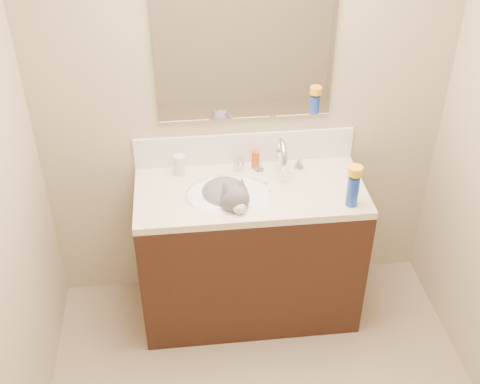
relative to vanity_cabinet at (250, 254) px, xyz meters
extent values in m
cube|color=tan|center=(0.00, 0.28, 0.84)|extent=(2.20, 0.04, 2.50)
cube|color=black|center=(0.00, 0.00, 0.00)|extent=(1.20, 0.55, 0.82)
cube|color=beige|center=(0.00, 0.00, 0.43)|extent=(1.20, 0.55, 0.04)
ellipsoid|color=white|center=(-0.12, -0.03, 0.38)|extent=(0.45, 0.36, 0.14)
cylinder|color=silver|center=(0.18, 0.18, 0.51)|extent=(0.04, 0.04, 0.11)
torus|color=silver|center=(0.18, 0.12, 0.56)|extent=(0.03, 0.20, 0.20)
cylinder|color=silver|center=(0.18, 0.04, 0.53)|extent=(0.03, 0.03, 0.06)
cone|color=silver|center=(0.07, 0.18, 0.48)|extent=(0.06, 0.06, 0.06)
cone|color=silver|center=(0.29, 0.18, 0.48)|extent=(0.06, 0.06, 0.06)
ellipsoid|color=#565356|center=(-0.13, -0.01, 0.40)|extent=(0.35, 0.38, 0.21)
ellipsoid|color=#565356|center=(-0.10, -0.15, 0.50)|extent=(0.18, 0.17, 0.14)
ellipsoid|color=#565356|center=(-0.11, -0.09, 0.46)|extent=(0.13, 0.13, 0.13)
cone|color=#565356|center=(-0.14, -0.14, 0.57)|extent=(0.08, 0.08, 0.09)
cone|color=#565356|center=(-0.06, -0.12, 0.57)|extent=(0.08, 0.09, 0.09)
ellipsoid|color=silver|center=(-0.08, -0.20, 0.48)|extent=(0.08, 0.07, 0.06)
ellipsoid|color=silver|center=(-0.11, -0.11, 0.40)|extent=(0.12, 0.09, 0.12)
sphere|color=#E6A495|center=(-0.07, -0.23, 0.48)|extent=(0.01, 0.01, 0.01)
cylinder|color=#565356|center=(-0.01, 0.01, 0.34)|extent=(0.14, 0.20, 0.04)
cube|color=white|center=(0.00, 0.26, 0.54)|extent=(1.20, 0.02, 0.18)
cube|color=white|center=(0.00, 0.26, 1.13)|extent=(0.90, 0.02, 0.80)
cylinder|color=silver|center=(-0.36, 0.19, 0.51)|extent=(0.08, 0.08, 0.11)
cylinder|color=#FA4D29|center=(-0.36, 0.19, 0.49)|extent=(0.07, 0.07, 0.04)
cylinder|color=#B7B7BC|center=(-0.04, 0.19, 0.48)|extent=(0.06, 0.06, 0.06)
cylinder|color=#C24316|center=(0.05, 0.20, 0.50)|extent=(0.05, 0.05, 0.10)
cube|color=silver|center=(0.09, 0.03, 0.45)|extent=(0.03, 0.13, 0.01)
cube|color=#6DA6E9|center=(0.09, 0.03, 0.46)|extent=(0.02, 0.03, 0.01)
cylinder|color=#1A40BA|center=(0.48, -0.19, 0.53)|extent=(0.07, 0.07, 0.16)
cylinder|color=yellow|center=(0.48, -0.19, 0.65)|extent=(0.09, 0.09, 0.04)
camera|label=1|loc=(-0.34, -2.54, 2.24)|focal=45.00mm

